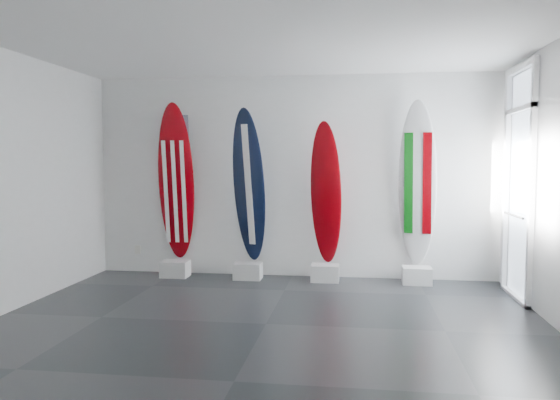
# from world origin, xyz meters

# --- Properties ---
(floor) EXTENTS (6.00, 6.00, 0.00)m
(floor) POSITION_xyz_m (0.00, 0.00, 0.00)
(floor) COLOR black
(floor) RESTS_ON ground
(ceiling) EXTENTS (6.00, 6.00, 0.00)m
(ceiling) POSITION_xyz_m (0.00, 0.00, 3.00)
(ceiling) COLOR white
(ceiling) RESTS_ON wall_back
(wall_back) EXTENTS (6.00, 0.00, 6.00)m
(wall_back) POSITION_xyz_m (0.00, 2.50, 1.50)
(wall_back) COLOR white
(wall_back) RESTS_ON ground
(wall_front) EXTENTS (6.00, 0.00, 6.00)m
(wall_front) POSITION_xyz_m (0.00, -2.50, 1.50)
(wall_front) COLOR white
(wall_front) RESTS_ON ground
(wall_left) EXTENTS (0.00, 5.00, 5.00)m
(wall_left) POSITION_xyz_m (-3.00, 0.00, 1.50)
(wall_left) COLOR white
(wall_left) RESTS_ON ground
(display_block_usa) EXTENTS (0.40, 0.30, 0.24)m
(display_block_usa) POSITION_xyz_m (-1.74, 2.18, 0.12)
(display_block_usa) COLOR silver
(display_block_usa) RESTS_ON floor
(surfboard_usa) EXTENTS (0.57, 0.49, 2.36)m
(surfboard_usa) POSITION_xyz_m (-1.74, 2.28, 1.41)
(surfboard_usa) COLOR #7C0107
(surfboard_usa) RESTS_ON display_block_usa
(display_block_navy) EXTENTS (0.40, 0.30, 0.24)m
(display_block_navy) POSITION_xyz_m (-0.63, 2.18, 0.12)
(display_block_navy) COLOR silver
(display_block_navy) RESTS_ON floor
(surfboard_navy) EXTENTS (0.61, 0.53, 2.27)m
(surfboard_navy) POSITION_xyz_m (-0.63, 2.28, 1.37)
(surfboard_navy) COLOR black
(surfboard_navy) RESTS_ON display_block_navy
(display_block_swiss) EXTENTS (0.40, 0.30, 0.24)m
(display_block_swiss) POSITION_xyz_m (0.51, 2.18, 0.12)
(display_block_swiss) COLOR silver
(display_block_swiss) RESTS_ON floor
(surfboard_swiss) EXTENTS (0.53, 0.42, 2.07)m
(surfboard_swiss) POSITION_xyz_m (0.51, 2.28, 1.27)
(surfboard_swiss) COLOR #7C0107
(surfboard_swiss) RESTS_ON display_block_swiss
(display_block_italy) EXTENTS (0.40, 0.30, 0.24)m
(display_block_italy) POSITION_xyz_m (1.80, 2.18, 0.12)
(display_block_italy) COLOR silver
(display_block_italy) RESTS_ON floor
(surfboard_italy) EXTENTS (0.58, 0.40, 2.35)m
(surfboard_italy) POSITION_xyz_m (1.80, 2.28, 1.41)
(surfboard_italy) COLOR white
(surfboard_italy) RESTS_ON display_block_italy
(wall_outlet) EXTENTS (0.09, 0.02, 0.13)m
(wall_outlet) POSITION_xyz_m (-2.45, 2.48, 0.35)
(wall_outlet) COLOR silver
(wall_outlet) RESTS_ON wall_back
(glass_door) EXTENTS (0.12, 1.16, 2.85)m
(glass_door) POSITION_xyz_m (2.97, 1.55, 1.43)
(glass_door) COLOR white
(glass_door) RESTS_ON floor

